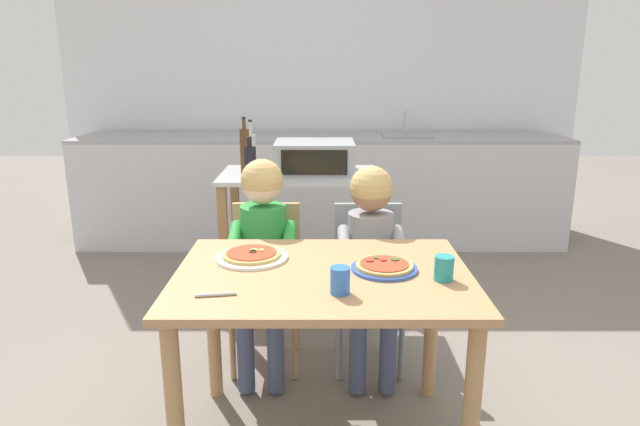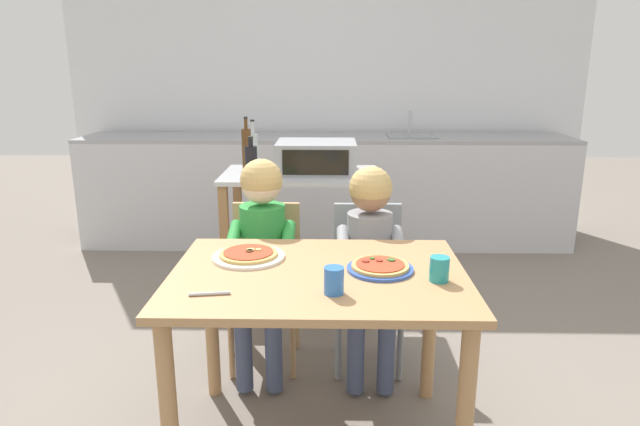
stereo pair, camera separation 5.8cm
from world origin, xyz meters
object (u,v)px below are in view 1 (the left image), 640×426
(child_in_green_shirt, at_px, (260,240))
(kitchen_island_cart, at_px, (297,221))
(dining_table, at_px, (320,301))
(pizza_plate_blue_rimmed, at_px, (382,267))
(dining_chair_left, at_px, (263,273))
(bottle_dark_olive_oil, at_px, (247,163))
(bottle_tall_green_wine, at_px, (242,150))
(dining_chair_right, at_px, (366,273))
(toaster_oven, at_px, (312,157))
(pizza_plate_white, at_px, (249,256))
(serving_spoon, at_px, (213,295))
(child_in_grey_shirt, at_px, (369,243))
(bottle_brown_beer, at_px, (248,150))
(drinking_cup_teal, at_px, (441,268))
(drinking_cup_blue, at_px, (338,280))

(child_in_green_shirt, bearing_deg, kitchen_island_cart, 78.25)
(dining_table, xyz_separation_m, pizza_plate_blue_rimmed, (0.23, 0.02, 0.13))
(dining_chair_left, xyz_separation_m, pizza_plate_blue_rimmed, (0.52, -0.66, 0.28))
(bottle_dark_olive_oil, height_order, bottle_tall_green_wine, bottle_tall_green_wine)
(pizza_plate_blue_rimmed, bearing_deg, dining_chair_right, 90.00)
(dining_table, bearing_deg, bottle_tall_green_wine, 109.41)
(toaster_oven, height_order, pizza_plate_white, toaster_oven)
(serving_spoon, bearing_deg, child_in_green_shirt, 84.38)
(child_in_grey_shirt, distance_m, serving_spoon, 0.99)
(bottle_brown_beer, xyz_separation_m, pizza_plate_white, (0.15, -1.31, -0.23))
(dining_chair_left, bearing_deg, bottle_tall_green_wine, 105.48)
(dining_table, relative_size, child_in_grey_shirt, 1.09)
(bottle_dark_olive_oil, height_order, child_in_green_shirt, bottle_dark_olive_oil)
(bottle_tall_green_wine, relative_size, child_in_green_shirt, 0.32)
(drinking_cup_teal, bearing_deg, kitchen_island_cart, 112.70)
(bottle_tall_green_wine, xyz_separation_m, dining_chair_right, (0.69, -0.61, -0.53))
(kitchen_island_cart, relative_size, serving_spoon, 6.66)
(toaster_oven, distance_m, dining_chair_right, 0.85)
(toaster_oven, bearing_deg, drinking_cup_blue, -86.19)
(dining_chair_right, relative_size, pizza_plate_blue_rimmed, 3.20)
(child_in_grey_shirt, bearing_deg, child_in_green_shirt, 179.22)
(child_in_grey_shirt, bearing_deg, bottle_tall_green_wine, 133.31)
(drinking_cup_teal, bearing_deg, dining_table, 169.88)
(pizza_plate_white, distance_m, serving_spoon, 0.38)
(bottle_brown_beer, bearing_deg, bottle_tall_green_wine, -95.15)
(child_in_grey_shirt, bearing_deg, bottle_dark_olive_oil, 141.12)
(kitchen_island_cart, bearing_deg, child_in_green_shirt, -101.75)
(dining_chair_right, height_order, pizza_plate_blue_rimmed, dining_chair_right)
(dining_chair_left, distance_m, dining_chair_right, 0.52)
(bottle_brown_beer, bearing_deg, bottle_dark_olive_oil, -83.81)
(bottle_tall_green_wine, relative_size, dining_chair_right, 0.41)
(kitchen_island_cart, xyz_separation_m, drinking_cup_teal, (0.57, -1.37, 0.22))
(kitchen_island_cart, height_order, bottle_tall_green_wine, bottle_tall_green_wine)
(pizza_plate_blue_rimmed, bearing_deg, dining_chair_left, 128.28)
(bottle_dark_olive_oil, relative_size, drinking_cup_blue, 2.61)
(child_in_green_shirt, height_order, drinking_cup_blue, child_in_green_shirt)
(kitchen_island_cart, relative_size, child_in_green_shirt, 0.88)
(child_in_green_shirt, bearing_deg, child_in_grey_shirt, -0.78)
(dining_table, height_order, dining_chair_right, dining_chair_right)
(drinking_cup_blue, bearing_deg, bottle_brown_beer, 106.72)
(dining_chair_left, relative_size, drinking_cup_teal, 8.89)
(dining_chair_right, distance_m, serving_spoon, 1.12)
(child_in_green_shirt, height_order, pizza_plate_white, child_in_green_shirt)
(toaster_oven, height_order, bottle_dark_olive_oil, bottle_dark_olive_oil)
(kitchen_island_cart, height_order, pizza_plate_white, kitchen_island_cart)
(bottle_tall_green_wine, distance_m, bottle_brown_beer, 0.17)
(bottle_dark_olive_oil, bearing_deg, bottle_tall_green_wine, 104.43)
(bottle_brown_beer, xyz_separation_m, dining_chair_left, (0.15, -0.77, -0.51))
(toaster_oven, xyz_separation_m, drinking_cup_blue, (0.10, -1.51, -0.17))
(dining_chair_right, bearing_deg, toaster_oven, 113.62)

